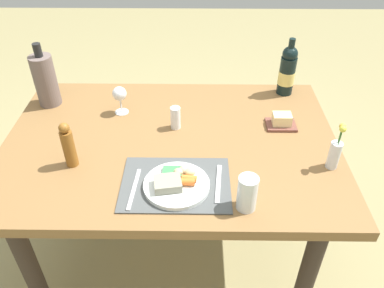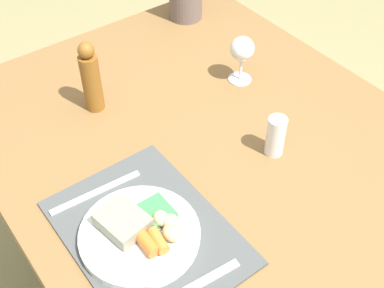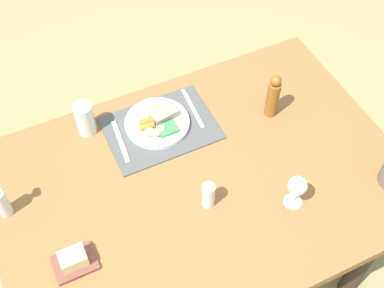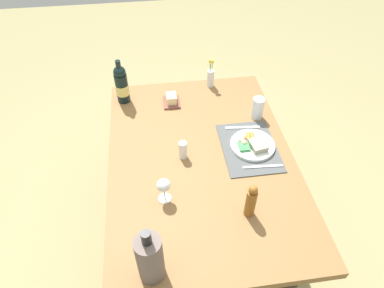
{
  "view_description": "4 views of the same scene",
  "coord_description": "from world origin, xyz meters",
  "views": [
    {
      "loc": [
        0.11,
        -1.29,
        1.76
      ],
      "look_at": [
        0.09,
        -0.09,
        0.83
      ],
      "focal_mm": 36.02,
      "sensor_mm": 36.0,
      "label": 1
    },
    {
      "loc": [
        0.57,
        -0.55,
        1.61
      ],
      "look_at": [
        -0.07,
        -0.08,
        0.83
      ],
      "focal_mm": 47.18,
      "sensor_mm": 36.0,
      "label": 2
    },
    {
      "loc": [
        0.44,
        0.86,
        2.24
      ],
      "look_at": [
        -0.01,
        -0.09,
        0.87
      ],
      "focal_mm": 47.67,
      "sensor_mm": 36.0,
      "label": 3
    },
    {
      "loc": [
        -1.2,
        0.21,
        2.09
      ],
      "look_at": [
        0.01,
        0.05,
        0.88
      ],
      "focal_mm": 31.84,
      "sensor_mm": 36.0,
      "label": 4
    }
  ],
  "objects": [
    {
      "name": "placemat",
      "position": [
        0.03,
        -0.27,
        0.78
      ],
      "size": [
        0.4,
        0.29,
        0.01
      ],
      "primitive_type": "cube",
      "color": "#4A4E4E",
      "rests_on": "dining_table"
    },
    {
      "name": "wine_glass",
      "position": [
        -0.24,
        0.21,
        0.87
      ],
      "size": [
        0.06,
        0.06,
        0.13
      ],
      "color": "white",
      "rests_on": "dining_table"
    },
    {
      "name": "dining_table",
      "position": [
        0.0,
        0.0,
        0.67
      ],
      "size": [
        1.4,
        0.97,
        0.78
      ],
      "color": "brown",
      "rests_on": "ground_plane"
    },
    {
      "name": "fork",
      "position": [
        -0.11,
        -0.3,
        0.79
      ],
      "size": [
        0.03,
        0.21,
        0.0
      ],
      "primitive_type": "cube",
      "rotation": [
        0.0,
        0.0,
        -0.07
      ],
      "color": "silver",
      "rests_on": "placemat"
    },
    {
      "name": "salt_shaker",
      "position": [
        0.02,
        0.09,
        0.83
      ],
      "size": [
        0.04,
        0.04,
        0.1
      ],
      "primitive_type": "cylinder",
      "color": "white",
      "rests_on": "dining_table"
    },
    {
      "name": "dinner_plate",
      "position": [
        0.04,
        -0.28,
        0.8
      ],
      "size": [
        0.24,
        0.24,
        0.05
      ],
      "color": "silver",
      "rests_on": "placemat"
    },
    {
      "name": "knife",
      "position": [
        0.19,
        -0.27,
        0.79
      ],
      "size": [
        0.03,
        0.2,
        0.0
      ],
      "primitive_type": "cube",
      "rotation": [
        0.0,
        0.0,
        -0.09
      ],
      "color": "silver",
      "rests_on": "placemat"
    },
    {
      "name": "pepper_mill",
      "position": [
        -0.37,
        -0.16,
        0.87
      ],
      "size": [
        0.05,
        0.05,
        0.19
      ],
      "color": "brown",
      "rests_on": "dining_table"
    }
  ]
}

